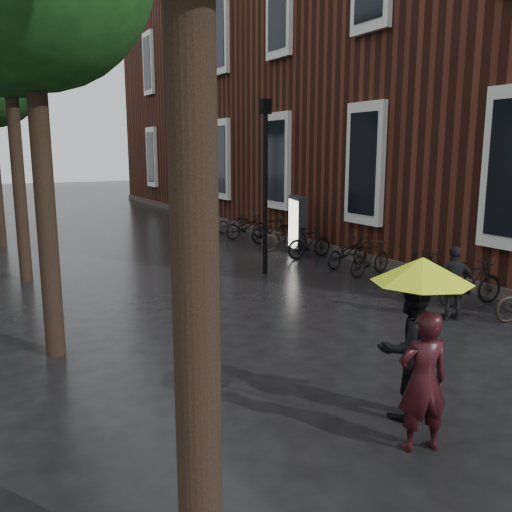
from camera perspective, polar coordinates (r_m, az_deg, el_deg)
brick_building at (r=26.97m, az=7.41°, el=16.48°), size 10.20×33.20×12.00m
person_burgundy at (r=6.54m, az=17.16°, el=-12.52°), size 0.70×0.56×1.66m
person_black at (r=7.23m, az=15.87°, el=-9.40°), size 1.00×0.84×1.83m
lime_umbrella at (r=6.44m, az=17.10°, el=-1.40°), size 1.16×1.16×1.71m
pedestrian_walking at (r=11.64m, az=20.10°, el=-2.71°), size 0.96×0.71×1.52m
parked_bicycles at (r=17.13m, az=6.89°, el=1.14°), size 2.09×14.55×1.03m
ad_lightbox at (r=17.90m, az=4.32°, el=3.24°), size 0.30×1.28×1.94m
lamp_post at (r=14.83m, az=0.98°, el=9.03°), size 0.24×0.24×4.73m
cycle_sign at (r=20.17m, az=-21.44°, el=6.45°), size 0.16×0.56×3.09m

